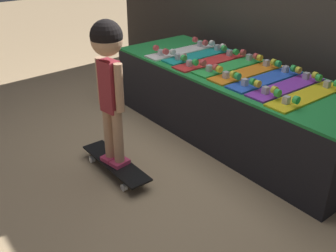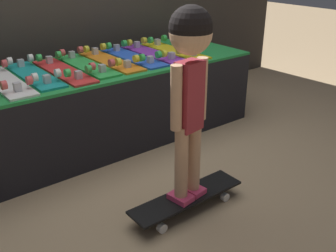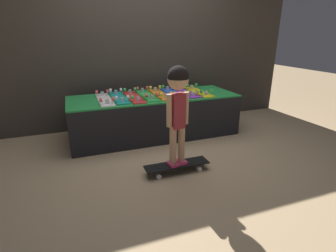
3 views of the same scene
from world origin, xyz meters
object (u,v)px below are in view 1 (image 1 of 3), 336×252
object	(u,v)px
skateboard_red_on_rack	(210,60)
child	(109,67)
skateboard_blue_on_rack	(266,78)
skateboard_purple_on_rack	(286,86)
skateboard_orange_on_rack	(247,71)
skateboard_green_on_rack	(230,65)
skateboard_on_floor	(116,164)
skateboard_teal_on_rack	(198,54)
skateboard_white_on_rack	(181,50)
skateboard_yellow_on_rack	(307,94)

from	to	relation	value
skateboard_red_on_rack	child	distance (m)	1.14
skateboard_blue_on_rack	skateboard_purple_on_rack	xyz separation A→B (m)	(0.19, -0.00, 0.00)
skateboard_red_on_rack	skateboard_orange_on_rack	bearing A→B (deg)	4.95
skateboard_green_on_rack	skateboard_blue_on_rack	world-z (taller)	same
skateboard_green_on_rack	skateboard_orange_on_rack	size ratio (longest dim) A/B	1.00
skateboard_red_on_rack	skateboard_on_floor	world-z (taller)	skateboard_red_on_rack
skateboard_blue_on_rack	skateboard_on_floor	world-z (taller)	skateboard_blue_on_rack
skateboard_red_on_rack	skateboard_orange_on_rack	size ratio (longest dim) A/B	1.00
skateboard_purple_on_rack	skateboard_orange_on_rack	bearing A→B (deg)	178.85
skateboard_blue_on_rack	child	bearing A→B (deg)	-109.22
skateboard_teal_on_rack	skateboard_red_on_rack	distance (m)	0.20
skateboard_white_on_rack	skateboard_green_on_rack	distance (m)	0.59
skateboard_orange_on_rack	skateboard_yellow_on_rack	distance (m)	0.59
skateboard_white_on_rack	skateboard_on_floor	distance (m)	1.35
skateboard_purple_on_rack	skateboard_on_floor	xyz separation A→B (m)	(-0.59, -1.13, -0.53)
skateboard_yellow_on_rack	skateboard_on_floor	bearing A→B (deg)	-125.44
skateboard_purple_on_rack	skateboard_on_floor	size ratio (longest dim) A/B	1.02
skateboard_white_on_rack	skateboard_green_on_rack	size ratio (longest dim) A/B	1.00
skateboard_teal_on_rack	skateboard_purple_on_rack	distance (m)	0.97
skateboard_teal_on_rack	skateboard_orange_on_rack	size ratio (longest dim) A/B	1.00
skateboard_green_on_rack	skateboard_purple_on_rack	world-z (taller)	same
skateboard_teal_on_rack	skateboard_red_on_rack	xyz separation A→B (m)	(0.19, -0.04, 0.00)
skateboard_red_on_rack	skateboard_orange_on_rack	distance (m)	0.39
skateboard_teal_on_rack	skateboard_yellow_on_rack	bearing A→B (deg)	-1.84
skateboard_teal_on_rack	skateboard_blue_on_rack	bearing A→B (deg)	-0.52
skateboard_white_on_rack	child	xyz separation A→B (m)	(0.58, -1.10, 0.22)
skateboard_orange_on_rack	skateboard_on_floor	distance (m)	1.27
skateboard_blue_on_rack	skateboard_on_floor	distance (m)	1.31
skateboard_orange_on_rack	skateboard_yellow_on_rack	size ratio (longest dim) A/B	1.00
skateboard_green_on_rack	skateboard_purple_on_rack	bearing A→B (deg)	-1.49
skateboard_purple_on_rack	skateboard_blue_on_rack	bearing A→B (deg)	178.88
skateboard_teal_on_rack	skateboard_green_on_rack	bearing A→B (deg)	0.64
skateboard_purple_on_rack	skateboard_red_on_rack	bearing A→B (deg)	-178.10
skateboard_orange_on_rack	child	xyz separation A→B (m)	(-0.20, -1.14, 0.22)
skateboard_yellow_on_rack	skateboard_green_on_rack	bearing A→B (deg)	176.92
skateboard_white_on_rack	skateboard_purple_on_rack	bearing A→B (deg)	1.48
skateboard_teal_on_rack	skateboard_orange_on_rack	distance (m)	0.58
child	skateboard_yellow_on_rack	bearing A→B (deg)	45.87
skateboard_red_on_rack	skateboard_white_on_rack	bearing A→B (deg)	-179.38
skateboard_white_on_rack	skateboard_on_floor	bearing A→B (deg)	-62.21
skateboard_teal_on_rack	skateboard_green_on_rack	xyz separation A→B (m)	(0.39, 0.00, 0.00)
skateboard_yellow_on_rack	child	xyz separation A→B (m)	(-0.78, -1.10, 0.22)
skateboard_blue_on_rack	skateboard_on_floor	size ratio (longest dim) A/B	1.02
skateboard_on_floor	skateboard_purple_on_rack	bearing A→B (deg)	62.42
skateboard_yellow_on_rack	child	world-z (taller)	child
skateboard_green_on_rack	skateboard_blue_on_rack	xyz separation A→B (m)	(0.39, -0.01, 0.00)
skateboard_blue_on_rack	skateboard_purple_on_rack	size ratio (longest dim) A/B	1.00
skateboard_teal_on_rack	child	size ratio (longest dim) A/B	0.69
skateboard_teal_on_rack	skateboard_on_floor	size ratio (longest dim) A/B	1.02
skateboard_green_on_rack	skateboard_white_on_rack	bearing A→B (deg)	-175.57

